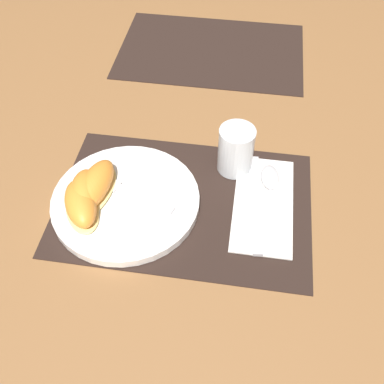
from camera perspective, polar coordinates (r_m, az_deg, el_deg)
ground_plane at (r=0.81m, az=-1.03°, el=-1.44°), size 3.00×3.00×0.00m
placemat at (r=0.81m, az=-1.03°, el=-1.36°), size 0.46×0.31×0.00m
placemat_far at (r=1.18m, az=2.45°, el=17.54°), size 0.46×0.31×0.00m
plate at (r=0.81m, az=-8.40°, el=-1.13°), size 0.26×0.26×0.02m
juice_glass at (r=0.84m, az=5.56°, el=5.09°), size 0.07×0.07×0.09m
napkin at (r=0.82m, az=9.04°, el=-1.48°), size 0.11×0.22×0.00m
knife at (r=0.81m, az=8.09°, el=-1.59°), size 0.04×0.22×0.01m
spoon at (r=0.84m, az=9.95°, el=0.62°), size 0.04×0.18×0.01m
fork at (r=0.82m, az=-8.92°, el=0.34°), size 0.18×0.08×0.00m
citrus_wedge_0 at (r=0.81m, az=-12.29°, el=0.64°), size 0.08×0.14×0.05m
citrus_wedge_1 at (r=0.80m, az=-13.47°, el=-0.18°), size 0.07×0.11×0.05m
citrus_wedge_2 at (r=0.79m, az=-13.95°, el=-1.58°), size 0.10×0.12×0.04m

